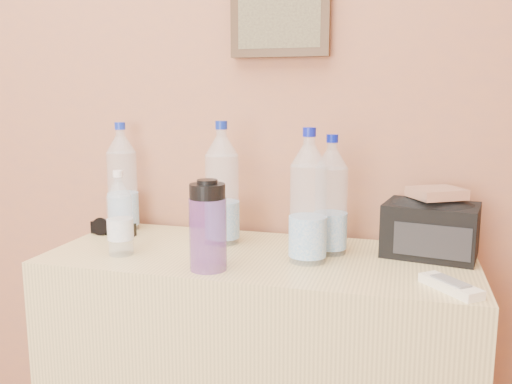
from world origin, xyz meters
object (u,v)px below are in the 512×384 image
sunglasses (113,228)px  pet_small (120,218)px  pet_large_d (308,204)px  foil_packet (437,193)px  ac_remote (450,286)px  dresser (259,375)px  pet_large_a (122,183)px  pet_large_b (222,190)px  nalgene_bottle (208,226)px  pet_large_c (331,201)px  toiletry_bag (431,226)px

sunglasses → pet_small: bearing=-53.9°
pet_large_d → foil_packet: pet_large_d is taller
ac_remote → sunglasses: bearing=-143.5°
dresser → pet_large_a: 0.74m
pet_large_d → pet_small: size_ratio=1.51×
pet_large_d → sunglasses: (-0.64, 0.11, -0.14)m
pet_large_b → foil_packet: bearing=0.9°
dresser → sunglasses: (-0.50, 0.08, 0.38)m
pet_large_a → pet_large_b: size_ratio=0.97×
nalgene_bottle → foil_packet: nalgene_bottle is taller
pet_large_b → sunglasses: 0.39m
pet_large_c → toiletry_bag: size_ratio=1.37×
pet_large_c → pet_large_d: bearing=-115.2°
pet_small → nalgene_bottle: size_ratio=1.02×
dresser → nalgene_bottle: (-0.09, -0.16, 0.48)m
toiletry_bag → foil_packet: bearing=-52.2°
pet_large_d → foil_packet: bearing=21.6°
pet_large_b → nalgene_bottle: 0.26m
pet_small → sunglasses: size_ratio=1.53×
pet_large_c → pet_small: bearing=-162.8°
pet_large_a → toiletry_bag: size_ratio=1.45×
pet_large_c → pet_large_d: (-0.05, -0.10, 0.01)m
pet_large_a → pet_large_c: (0.69, -0.09, -0.01)m
pet_large_a → ac_remote: size_ratio=2.24×
dresser → nalgene_bottle: nalgene_bottle is taller
pet_large_c → sunglasses: pet_large_c is taller
nalgene_bottle → sunglasses: (-0.41, 0.25, -0.09)m
sunglasses → foil_packet: (0.97, 0.01, 0.16)m
dresser → foil_packet: size_ratio=9.07×
pet_large_b → pet_small: pet_large_b is taller
foil_packet → pet_large_b: bearing=-179.1°
pet_large_a → toiletry_bag: pet_large_a is taller
pet_large_b → ac_remote: 0.69m
pet_large_b → pet_small: size_ratio=1.54×
pet_large_b → pet_large_c: pet_large_b is taller
dresser → nalgene_bottle: size_ratio=5.06×
dresser → pet_large_b: pet_large_b is taller
pet_small → foil_packet: bearing=13.7°
ac_remote → pet_large_c: bearing=-166.5°
pet_small → ac_remote: 0.86m
pet_large_c → foil_packet: pet_large_c is taller
pet_large_c → pet_small: 0.58m
pet_small → dresser: bearing=15.8°
nalgene_bottle → sunglasses: 0.49m
dresser → foil_packet: 0.72m
pet_small → toiletry_bag: size_ratio=0.97×
pet_large_b → pet_small: bearing=-140.1°
pet_small → sunglasses: 0.25m
dresser → foil_packet: foil_packet is taller
pet_large_b → sunglasses: size_ratio=2.37×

